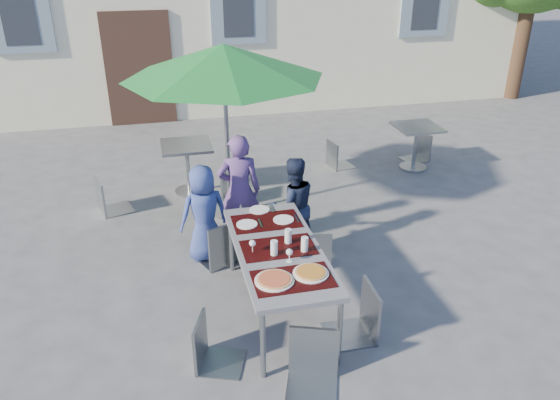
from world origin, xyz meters
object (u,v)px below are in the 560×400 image
object	(u,v)px
chair_1	(256,218)
cafe_table_1	(416,140)
chair_0	(220,216)
chair_5	(314,330)
bg_chair_l_1	(338,139)
child_2	(293,206)
bg_chair_r_0	(216,168)
bg_chair_l_0	(105,176)
patio_umbrella	(224,63)
cafe_table_0	(187,159)
bg_chair_r_1	(421,131)
dining_table	(278,253)
child_0	(204,213)
chair_3	(209,317)
child_1	(239,191)
chair_4	(362,284)
chair_2	(315,226)
pizza_near_left	(274,280)
pizza_near_right	(311,273)

from	to	relation	value
chair_1	cafe_table_1	distance (m)	3.80
chair_0	chair_5	size ratio (longest dim) A/B	1.08
chair_0	bg_chair_l_1	xyz separation A→B (m)	(2.25, 2.49, -0.12)
child_2	bg_chair_r_0	distance (m)	1.65
chair_0	bg_chair_l_0	bearing A→B (deg)	128.71
patio_umbrella	cafe_table_0	bearing A→B (deg)	121.32
bg_chair_l_1	bg_chair_r_1	xyz separation A→B (m)	(1.48, 0.00, 0.01)
dining_table	chair_5	world-z (taller)	chair_5
chair_1	child_2	bearing A→B (deg)	21.47
child_0	chair_3	world-z (taller)	child_0
child_1	chair_0	bearing A→B (deg)	63.25
child_1	chair_5	xyz separation A→B (m)	(0.18, -2.51, -0.14)
child_0	chair_3	size ratio (longest dim) A/B	1.33
patio_umbrella	chair_4	bearing A→B (deg)	-73.99
chair_2	bg_chair_r_0	distance (m)	2.05
child_1	cafe_table_1	world-z (taller)	child_1
chair_2	pizza_near_left	bearing A→B (deg)	-120.39
pizza_near_right	bg_chair_r_1	xyz separation A→B (m)	(3.13, 4.06, -0.26)
pizza_near_right	bg_chair_l_1	bearing A→B (deg)	67.79
cafe_table_0	bg_chair_r_0	world-z (taller)	bg_chair_r_0
chair_0	cafe_table_1	xyz separation A→B (m)	(3.46, 2.13, -0.12)
chair_3	bg_chair_l_1	xyz separation A→B (m)	(2.59, 4.14, -0.02)
chair_2	chair_4	xyz separation A→B (m)	(0.07, -1.28, 0.06)
chair_5	cafe_table_0	world-z (taller)	chair_5
chair_3	cafe_table_0	xyz separation A→B (m)	(0.13, 3.70, 0.02)
bg_chair_r_1	patio_umbrella	bearing A→B (deg)	-160.09
dining_table	bg_chair_r_0	size ratio (longest dim) A/B	1.97
dining_table	child_2	distance (m)	1.22
child_0	bg_chair_r_0	distance (m)	1.44
dining_table	chair_4	world-z (taller)	chair_4
cafe_table_1	bg_chair_r_1	bearing A→B (deg)	53.37
child_2	child_1	bearing A→B (deg)	-36.41
chair_0	chair_3	xyz separation A→B (m)	(-0.33, -1.65, -0.11)
child_0	bg_chair_l_0	bearing A→B (deg)	-65.31
child_2	pizza_near_left	bearing A→B (deg)	64.54
chair_1	chair_5	distance (m)	1.99
patio_umbrella	bg_chair_r_0	xyz separation A→B (m)	(-0.12, 0.32, -1.51)
child_1	chair_1	bearing A→B (deg)	108.85
child_2	chair_1	distance (m)	0.51
chair_1	bg_chair_l_0	bearing A→B (deg)	134.34
child_0	bg_chair_l_0	xyz separation A→B (m)	(-1.18, 1.51, -0.04)
dining_table	pizza_near_left	bearing A→B (deg)	-106.76
bg_chair_l_0	chair_2	bearing A→B (deg)	-39.73
bg_chair_r_0	cafe_table_1	world-z (taller)	bg_chair_r_0
dining_table	chair_4	bearing A→B (deg)	-38.12
chair_4	cafe_table_1	distance (m)	4.40
pizza_near_right	bg_chair_l_1	size ratio (longest dim) A/B	0.38
pizza_near_left	bg_chair_r_0	bearing A→B (deg)	91.79
child_0	chair_2	bearing A→B (deg)	145.54
patio_umbrella	pizza_near_left	bearing A→B (deg)	-90.49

